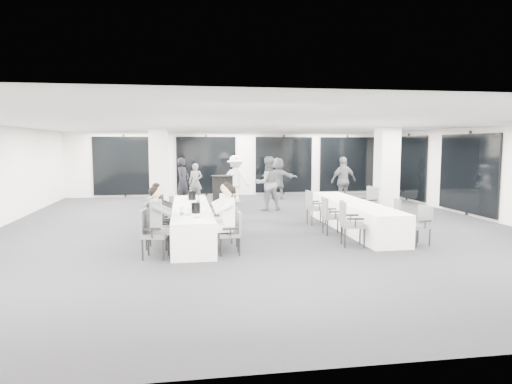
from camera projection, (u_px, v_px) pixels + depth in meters
room at (281, 174)px, 13.67m from camera, size 14.04×16.04×2.84m
column_left at (159, 171)px, 15.14m from camera, size 0.60×0.60×2.80m
column_right at (386, 173)px, 14.07m from camera, size 0.60×0.60×2.80m
banquet_table_main at (192, 222)px, 11.22m from camera, size 0.90×5.00×0.75m
banquet_table_side at (353, 215)px, 12.20m from camera, size 0.90×5.00×0.75m
cocktail_table at (223, 192)px, 16.30m from camera, size 0.84×0.84×1.16m
chair_main_left_near at (151, 230)px, 9.10m from camera, size 0.59×0.62×0.98m
chair_main_left_second at (154, 223)px, 9.95m from camera, size 0.56×0.61×1.00m
chair_main_left_mid at (156, 216)px, 10.78m from camera, size 0.59×0.63×1.03m
chair_main_left_fourth at (158, 210)px, 11.75m from camera, size 0.56×0.61×1.01m
chair_main_left_far at (160, 206)px, 12.71m from camera, size 0.55×0.60×0.97m
chair_main_right_near at (234, 230)px, 9.42m from camera, size 0.47×0.51×0.88m
chair_main_right_second at (230, 224)px, 10.20m from camera, size 0.51×0.54×0.87m
chair_main_right_mid at (226, 216)px, 11.12m from camera, size 0.54×0.57×0.91m
chair_main_right_fourth at (223, 211)px, 12.01m from camera, size 0.54×0.57×0.91m
chair_main_right_far at (220, 207)px, 12.99m from camera, size 0.53×0.56×0.87m
chair_side_left_near at (349, 221)px, 10.16m from camera, size 0.59×0.63×1.01m
chair_side_left_mid at (330, 213)px, 11.51m from camera, size 0.48×0.54×0.94m
chair_side_left_far at (314, 205)px, 12.91m from camera, size 0.51×0.57×0.96m
chair_side_right_near at (420, 223)px, 10.33m from camera, size 0.54×0.56×0.89m
chair_side_right_mid at (392, 214)px, 11.72m from camera, size 0.50×0.54×0.87m
chair_side_right_far at (368, 202)px, 13.27m from camera, size 0.63×0.66×1.04m
seated_guest_a at (159, 218)px, 9.08m from camera, size 0.50×0.38×1.44m
seated_guest_b at (161, 211)px, 9.94m from camera, size 0.50×0.38×1.44m
seated_guest_c at (226, 216)px, 9.37m from camera, size 0.50×0.38×1.44m
seated_guest_d at (222, 210)px, 10.13m from camera, size 0.50×0.38×1.44m
standing_guest_a at (183, 178)px, 17.20m from camera, size 0.87×0.92×2.00m
standing_guest_b at (268, 180)px, 15.68m from camera, size 1.09×0.76×2.10m
standing_guest_c at (236, 176)px, 17.87m from camera, size 1.51×1.26×2.08m
standing_guest_d at (343, 178)px, 17.08m from camera, size 1.34×0.96×2.06m
standing_guest_e at (389, 176)px, 18.29m from camera, size 0.63×0.98×1.97m
standing_guest_f at (278, 175)px, 18.96m from camera, size 1.87×1.59×1.96m
standing_guest_g at (196, 180)px, 18.31m from camera, size 0.74×0.66×1.71m
standing_guest_h at (382, 184)px, 16.16m from camera, size 0.64×0.90×1.72m
ice_bucket_near at (196, 208)px, 10.11m from camera, size 0.20×0.20×0.23m
ice_bucket_far at (192, 196)px, 12.52m from camera, size 0.21×0.21×0.24m
water_bottle_a at (182, 213)px, 9.45m from camera, size 0.07×0.07×0.22m
water_bottle_b at (198, 201)px, 11.44m from camera, size 0.07×0.07×0.23m
water_bottle_c at (191, 194)px, 12.95m from camera, size 0.07×0.07×0.22m
plate_a at (187, 215)px, 9.81m from camera, size 0.20×0.20×0.03m
plate_b at (198, 217)px, 9.48m from camera, size 0.21×0.21×0.03m
plate_c at (190, 210)px, 10.60m from camera, size 0.19×0.19×0.03m
wine_glass at (205, 212)px, 9.36m from camera, size 0.07×0.07×0.18m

